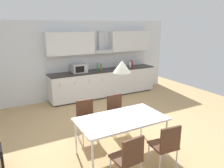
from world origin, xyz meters
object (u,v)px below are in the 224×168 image
at_px(bottle_blue, 121,65).
at_px(chair_far_left, 86,116).
at_px(dining_table, 121,120).
at_px(chair_far_right, 116,110).
at_px(chair_near_left, 129,156).
at_px(bottle_brown, 101,67).
at_px(bottle_green, 98,67).
at_px(pendant_lamp, 122,66).
at_px(chair_near_right, 166,143).
at_px(bottle_red, 132,64).
at_px(bottle_white, 130,64).
at_px(microwave, 79,68).

height_order(bottle_blue, chair_far_left, bottle_blue).
xyz_separation_m(dining_table, chair_far_right, (0.38, 0.84, -0.16)).
distance_m(chair_far_left, chair_near_left, 1.69).
height_order(bottle_brown, chair_far_left, bottle_brown).
bearing_deg(bottle_green, chair_far_right, -105.84).
xyz_separation_m(bottle_green, dining_table, (-1.09, -3.35, -0.35)).
bearing_deg(chair_near_left, pendant_lamp, 66.25).
xyz_separation_m(bottle_brown, chair_near_left, (-1.56, -4.17, -0.49)).
xyz_separation_m(chair_far_left, chair_far_right, (0.75, 0.00, 0.00)).
bearing_deg(dining_table, bottle_green, 72.01).
bearing_deg(dining_table, chair_near_right, -66.40).
height_order(chair_far_left, pendant_lamp, pendant_lamp).
height_order(bottle_red, dining_table, bottle_red).
bearing_deg(chair_far_left, bottle_white, 42.07).
xyz_separation_m(microwave, chair_far_left, (-0.79, -2.49, -0.54)).
bearing_deg(bottle_blue, microwave, -178.91).
bearing_deg(pendant_lamp, bottle_red, 53.59).
relative_size(bottle_blue, bottle_brown, 1.17).
height_order(bottle_blue, pendant_lamp, pendant_lamp).
distance_m(bottle_white, bottle_blue, 0.36).
distance_m(microwave, chair_near_left, 4.28).
distance_m(bottle_red, chair_far_right, 3.35).
bearing_deg(chair_far_right, bottle_brown, 71.82).
height_order(microwave, bottle_brown, microwave).
relative_size(bottle_green, chair_near_left, 0.31).
distance_m(bottle_green, bottle_brown, 0.11).
relative_size(bottle_red, pendant_lamp, 0.79).
distance_m(dining_table, chair_near_left, 0.93).
bearing_deg(pendant_lamp, bottle_blue, 59.16).
bearing_deg(bottle_white, chair_near_right, -115.65).
relative_size(chair_near_right, chair_far_right, 1.00).
bearing_deg(bottle_red, pendant_lamp, -126.41).
bearing_deg(microwave, chair_near_right, -90.68).
bearing_deg(bottle_white, bottle_red, 28.51).
height_order(dining_table, chair_far_right, chair_far_right).
bearing_deg(microwave, bottle_white, -0.67).
bearing_deg(chair_far_right, chair_far_left, -179.99).
distance_m(microwave, chair_near_right, 4.21).
height_order(microwave, chair_far_right, microwave).
xyz_separation_m(bottle_green, chair_near_left, (-1.46, -4.19, -0.51)).
relative_size(bottle_blue, chair_near_right, 0.31).
height_order(bottle_brown, dining_table, bottle_brown).
xyz_separation_m(bottle_blue, bottle_red, (0.49, 0.02, -0.01)).
height_order(microwave, chair_far_left, microwave).
bearing_deg(chair_far_right, microwave, 89.04).
bearing_deg(bottle_brown, bottle_white, -0.78).
xyz_separation_m(bottle_green, pendant_lamp, (-1.09, -3.35, 0.68)).
relative_size(microwave, chair_near_right, 0.55).
height_order(bottle_blue, bottle_brown, bottle_blue).
bearing_deg(bottle_red, bottle_brown, -177.56).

